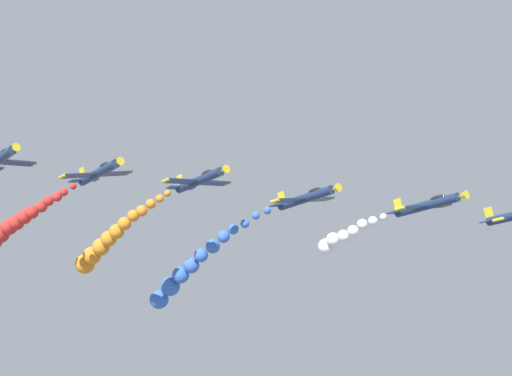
# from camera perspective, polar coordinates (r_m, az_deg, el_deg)

# --- Properties ---
(airplane_left_inner) EXTENTS (9.41, 10.35, 3.04)m
(airplane_left_inner) POSITION_cam_1_polar(r_m,az_deg,el_deg) (86.14, 13.84, -1.35)
(airplane_left_inner) COLOR navy
(smoke_trail_left_inner) EXTENTS (2.50, 12.57, 3.43)m
(smoke_trail_left_inner) POSITION_cam_1_polar(r_m,az_deg,el_deg) (95.53, 6.88, -4.05)
(smoke_trail_left_inner) COLOR white
(airplane_right_inner) EXTENTS (9.43, 10.35, 3.01)m
(airplane_right_inner) POSITION_cam_1_polar(r_m,az_deg,el_deg) (84.54, 4.13, -0.80)
(airplane_right_inner) COLOR navy
(smoke_trail_right_inner) EXTENTS (3.96, 24.31, 10.93)m
(smoke_trail_right_inner) POSITION_cam_1_polar(r_m,az_deg,el_deg) (101.02, -5.81, -6.90)
(smoke_trail_right_inner) COLOR blue
(airplane_left_outer) EXTENTS (9.50, 10.35, 2.78)m
(airplane_left_outer) POSITION_cam_1_polar(r_m,az_deg,el_deg) (86.13, -4.62, 0.65)
(airplane_left_outer) COLOR navy
(smoke_trail_left_outer) EXTENTS (3.05, 23.64, 8.00)m
(smoke_trail_left_outer) POSITION_cam_1_polar(r_m,az_deg,el_deg) (104.56, -12.30, -4.53)
(smoke_trail_left_outer) COLOR orange
(airplane_right_outer) EXTENTS (9.34, 10.35, 3.22)m
(airplane_right_outer) POSITION_cam_1_polar(r_m,az_deg,el_deg) (88.38, -12.72, 1.25)
(airplane_right_outer) COLOR navy
(smoke_trail_right_outer) EXTENTS (4.07, 25.03, 5.30)m
(smoke_trail_right_outer) POSITION_cam_1_polar(r_m,az_deg,el_deg) (109.48, -19.35, -2.98)
(smoke_trail_right_outer) COLOR red
(airplane_trailing) EXTENTS (9.51, 10.35, 2.72)m
(airplane_trailing) POSITION_cam_1_polar(r_m,az_deg,el_deg) (91.68, -20.22, 2.22)
(airplane_trailing) COLOR navy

